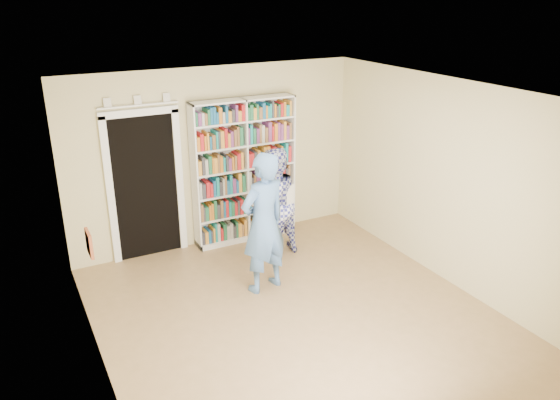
{
  "coord_description": "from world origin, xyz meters",
  "views": [
    {
      "loc": [
        -2.82,
        -4.92,
        3.72
      ],
      "look_at": [
        0.25,
        0.9,
        1.16
      ],
      "focal_mm": 35.0,
      "sensor_mm": 36.0,
      "label": 1
    }
  ],
  "objects": [
    {
      "name": "bookshelf",
      "position": [
        0.39,
        2.34,
        1.13
      ],
      "size": [
        1.62,
        0.3,
        2.23
      ],
      "rotation": [
        0.0,
        0.0,
        -0.1
      ],
      "color": "white",
      "rests_on": "floor"
    },
    {
      "name": "man_plaid",
      "position": [
        0.52,
        1.61,
        0.82
      ],
      "size": [
        0.94,
        0.82,
        1.64
      ],
      "primitive_type": "imported",
      "rotation": [
        0.0,
        0.0,
        3.42
      ],
      "color": "navy",
      "rests_on": "floor"
    },
    {
      "name": "ceiling",
      "position": [
        0.0,
        0.0,
        2.7
      ],
      "size": [
        5.0,
        5.0,
        0.0
      ],
      "primitive_type": "plane",
      "rotation": [
        3.14,
        0.0,
        0.0
      ],
      "color": "white",
      "rests_on": "wall_back"
    },
    {
      "name": "man_blue",
      "position": [
        -0.05,
        0.8,
        0.93
      ],
      "size": [
        0.77,
        0.6,
        1.87
      ],
      "primitive_type": "imported",
      "rotation": [
        0.0,
        0.0,
        3.38
      ],
      "color": "#4F78B1",
      "rests_on": "floor"
    },
    {
      "name": "paper_sheet",
      "position": [
        0.69,
        1.42,
        0.97
      ],
      "size": [
        0.18,
        0.11,
        0.29
      ],
      "primitive_type": "cube",
      "rotation": [
        0.0,
        0.0,
        0.54
      ],
      "color": "white",
      "rests_on": "man_plaid"
    },
    {
      "name": "wall_art",
      "position": [
        -2.23,
        0.2,
        1.4
      ],
      "size": [
        0.03,
        0.25,
        0.25
      ],
      "primitive_type": "cube",
      "color": "brown",
      "rests_on": "wall_left"
    },
    {
      "name": "floor",
      "position": [
        0.0,
        0.0,
        0.0
      ],
      "size": [
        5.0,
        5.0,
        0.0
      ],
      "primitive_type": "plane",
      "color": "olive",
      "rests_on": "ground"
    },
    {
      "name": "wall_right",
      "position": [
        2.25,
        0.0,
        1.35
      ],
      "size": [
        0.0,
        5.0,
        5.0
      ],
      "primitive_type": "plane",
      "rotation": [
        1.57,
        0.0,
        -1.57
      ],
      "color": "beige",
      "rests_on": "floor"
    },
    {
      "name": "doorway",
      "position": [
        -1.1,
        2.48,
        1.18
      ],
      "size": [
        1.1,
        0.08,
        2.43
      ],
      "color": "black",
      "rests_on": "floor"
    },
    {
      "name": "wall_left",
      "position": [
        -2.25,
        0.0,
        1.35
      ],
      "size": [
        0.0,
        5.0,
        5.0
      ],
      "primitive_type": "plane",
      "rotation": [
        1.57,
        0.0,
        1.57
      ],
      "color": "beige",
      "rests_on": "floor"
    },
    {
      "name": "wall_back",
      "position": [
        0.0,
        2.5,
        1.35
      ],
      "size": [
        4.5,
        0.0,
        4.5
      ],
      "primitive_type": "plane",
      "rotation": [
        1.57,
        0.0,
        0.0
      ],
      "color": "beige",
      "rests_on": "floor"
    }
  ]
}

